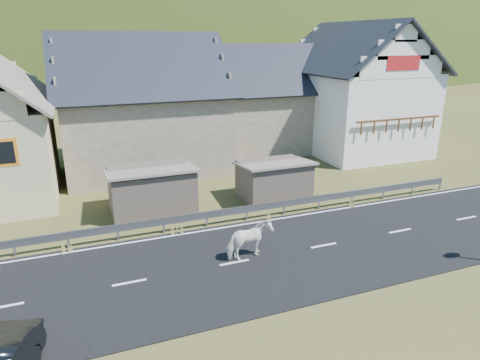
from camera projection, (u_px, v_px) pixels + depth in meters
name	position (u px, v px, depth m)	size (l,w,h in m)	color
ground	(234.00, 263.00, 16.60)	(160.00, 160.00, 0.00)	#41451C
road	(234.00, 263.00, 16.60)	(60.00, 7.00, 0.04)	black
lane_markings	(234.00, 262.00, 16.59)	(60.00, 6.60, 0.01)	silver
guardrail	(207.00, 215.00, 19.69)	(28.10, 0.09, 0.75)	#93969B
shed_left	(152.00, 190.00, 21.33)	(4.30, 3.30, 2.40)	brown
shed_right	(274.00, 180.00, 23.14)	(3.80, 2.90, 2.20)	brown
house_stone_a	(141.00, 97.00, 28.09)	(10.80, 9.80, 8.90)	gray
house_stone_b	(266.00, 93.00, 33.40)	(9.80, 8.80, 8.10)	gray
house_white	(355.00, 83.00, 32.53)	(8.80, 10.80, 9.70)	white
mountain	(100.00, 108.00, 184.01)	(440.00, 280.00, 260.00)	#243A0F
horse	(250.00, 240.00, 16.73)	(1.81, 0.82, 1.53)	white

